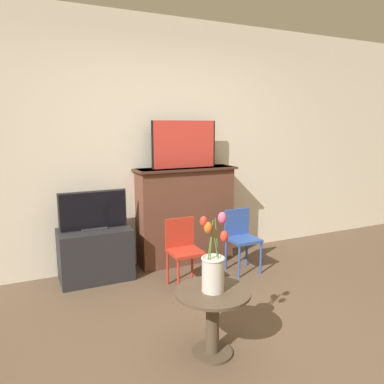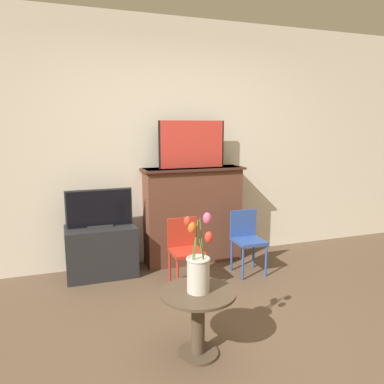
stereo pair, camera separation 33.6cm
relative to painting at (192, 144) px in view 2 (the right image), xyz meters
The scene contains 10 objects.
ground_plane 2.38m from the painting, 96.85° to the right, with size 14.00×14.00×0.00m, color brown.
wall_back 0.29m from the painting, 143.00° to the left, with size 8.00×0.06×2.70m.
fireplace_mantel 0.79m from the painting, 35.66° to the right, with size 1.15×0.34×1.09m.
painting is the anchor object (origin of this frame).
tv_stand 1.50m from the painting, behind, with size 0.71×0.43×0.52m.
tv_monitor 1.21m from the painting, behind, with size 0.67×0.12×0.39m.
chair_red 1.17m from the painting, 115.21° to the right, with size 0.30×0.30×0.66m.
chair_blue 1.17m from the painting, 49.55° to the right, with size 0.30×0.30×0.66m.
side_table 2.09m from the painting, 108.08° to the right, with size 0.51×0.51×0.46m.
vase_tulips 1.95m from the painting, 108.04° to the right, with size 0.18×0.16×0.54m.
Camera 2 is at (-1.14, -1.96, 1.56)m, focal length 35.00 mm.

